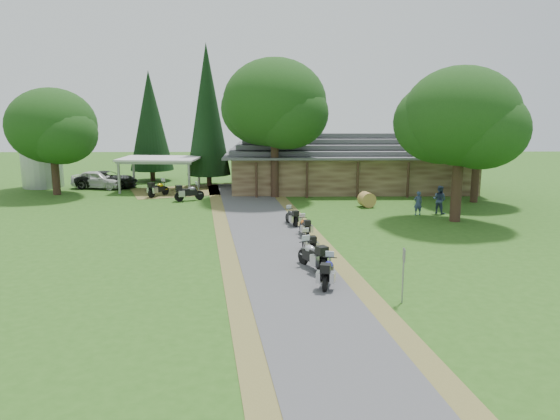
{
  "coord_description": "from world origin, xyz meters",
  "views": [
    {
      "loc": [
        -0.7,
        -23.1,
        7.49
      ],
      "look_at": [
        -0.31,
        6.5,
        1.6
      ],
      "focal_mm": 35.0,
      "sensor_mm": 36.0,
      "label": 1
    }
  ],
  "objects_px": {
    "lodge": "(350,161)",
    "motorcycle_row_e": "(292,216)",
    "carport": "(160,174)",
    "motorcycle_carport_b": "(189,192)",
    "car_dark_suv": "(107,175)",
    "silo": "(40,147)",
    "hay_bale": "(367,200)",
    "car_white_sedan": "(98,177)",
    "motorcycle_row_c": "(308,242)",
    "motorcycle_carport_a": "(158,188)",
    "motorcycle_row_a": "(328,270)",
    "motorcycle_row_d": "(304,225)",
    "motorcycle_row_b": "(312,254)"
  },
  "relations": [
    {
      "from": "silo",
      "to": "hay_bale",
      "type": "bearing_deg",
      "value": -19.66
    },
    {
      "from": "motorcycle_row_b",
      "to": "motorcycle_row_d",
      "type": "bearing_deg",
      "value": -26.45
    },
    {
      "from": "motorcycle_row_c",
      "to": "motorcycle_row_b",
      "type": "bearing_deg",
      "value": 167.53
    },
    {
      "from": "lodge",
      "to": "motorcycle_row_c",
      "type": "bearing_deg",
      "value": -103.45
    },
    {
      "from": "car_white_sedan",
      "to": "hay_bale",
      "type": "distance_m",
      "value": 23.81
    },
    {
      "from": "car_white_sedan",
      "to": "motorcycle_carport_a",
      "type": "xyz_separation_m",
      "value": [
        6.1,
        -4.15,
        -0.31
      ]
    },
    {
      "from": "car_dark_suv",
      "to": "motorcycle_carport_a",
      "type": "bearing_deg",
      "value": -126.71
    },
    {
      "from": "silo",
      "to": "car_white_sedan",
      "type": "bearing_deg",
      "value": -9.81
    },
    {
      "from": "lodge",
      "to": "motorcycle_row_a",
      "type": "bearing_deg",
      "value": -99.85
    },
    {
      "from": "carport",
      "to": "motorcycle_carport_b",
      "type": "bearing_deg",
      "value": -52.36
    },
    {
      "from": "motorcycle_carport_b",
      "to": "carport",
      "type": "bearing_deg",
      "value": 96.95
    },
    {
      "from": "car_dark_suv",
      "to": "motorcycle_row_e",
      "type": "relative_size",
      "value": 3.44
    },
    {
      "from": "motorcycle_row_a",
      "to": "motorcycle_row_d",
      "type": "distance_m",
      "value": 8.66
    },
    {
      "from": "motorcycle_row_b",
      "to": "motorcycle_carport_b",
      "type": "relative_size",
      "value": 1.02
    },
    {
      "from": "lodge",
      "to": "car_white_sedan",
      "type": "height_order",
      "value": "lodge"
    },
    {
      "from": "silo",
      "to": "motorcycle_row_d",
      "type": "relative_size",
      "value": 4.18
    },
    {
      "from": "lodge",
      "to": "silo",
      "type": "bearing_deg",
      "value": 177.12
    },
    {
      "from": "carport",
      "to": "car_white_sedan",
      "type": "relative_size",
      "value": 1.09
    },
    {
      "from": "carport",
      "to": "motorcycle_row_b",
      "type": "distance_m",
      "value": 25.27
    },
    {
      "from": "lodge",
      "to": "motorcycle_row_e",
      "type": "xyz_separation_m",
      "value": [
        -5.55,
        -14.22,
        -1.87
      ]
    },
    {
      "from": "carport",
      "to": "motorcycle_row_b",
      "type": "bearing_deg",
      "value": -58.57
    },
    {
      "from": "lodge",
      "to": "motorcycle_row_e",
      "type": "bearing_deg",
      "value": -111.33
    },
    {
      "from": "lodge",
      "to": "car_dark_suv",
      "type": "bearing_deg",
      "value": 177.66
    },
    {
      "from": "motorcycle_row_d",
      "to": "hay_bale",
      "type": "height_order",
      "value": "motorcycle_row_d"
    },
    {
      "from": "car_white_sedan",
      "to": "hay_bale",
      "type": "bearing_deg",
      "value": -98.13
    },
    {
      "from": "silo",
      "to": "car_dark_suv",
      "type": "height_order",
      "value": "silo"
    },
    {
      "from": "carport",
      "to": "hay_bale",
      "type": "bearing_deg",
      "value": -20.36
    },
    {
      "from": "car_white_sedan",
      "to": "motorcycle_row_c",
      "type": "bearing_deg",
      "value": -127.25
    },
    {
      "from": "silo",
      "to": "motorcycle_row_e",
      "type": "bearing_deg",
      "value": -35.75
    },
    {
      "from": "motorcycle_row_b",
      "to": "silo",
      "type": "bearing_deg",
      "value": 15.68
    },
    {
      "from": "carport",
      "to": "motorcycle_row_e",
      "type": "distance_m",
      "value": 17.27
    },
    {
      "from": "lodge",
      "to": "motorcycle_carport_b",
      "type": "xyz_separation_m",
      "value": [
        -13.13,
        -5.65,
        -1.74
      ]
    },
    {
      "from": "motorcycle_row_c",
      "to": "motorcycle_carport_b",
      "type": "bearing_deg",
      "value": 16.31
    },
    {
      "from": "motorcycle_row_b",
      "to": "motorcycle_carport_a",
      "type": "xyz_separation_m",
      "value": [
        -10.99,
        19.6,
        -0.03
      ]
    },
    {
      "from": "motorcycle_carport_a",
      "to": "lodge",
      "type": "bearing_deg",
      "value": -45.52
    },
    {
      "from": "motorcycle_row_b",
      "to": "motorcycle_row_e",
      "type": "distance_m",
      "value": 9.08
    },
    {
      "from": "carport",
      "to": "car_white_sedan",
      "type": "bearing_deg",
      "value": 172.55
    },
    {
      "from": "motorcycle_row_a",
      "to": "car_dark_suv",
      "type": "bearing_deg",
      "value": 46.1
    },
    {
      "from": "motorcycle_row_c",
      "to": "hay_bale",
      "type": "bearing_deg",
      "value": -34.8
    },
    {
      "from": "silo",
      "to": "motorcycle_carport_a",
      "type": "bearing_deg",
      "value": -24.1
    },
    {
      "from": "motorcycle_row_c",
      "to": "motorcycle_carport_b",
      "type": "relative_size",
      "value": 0.83
    },
    {
      "from": "car_dark_suv",
      "to": "hay_bale",
      "type": "xyz_separation_m",
      "value": [
        21.45,
        -9.26,
        -0.57
      ]
    },
    {
      "from": "car_white_sedan",
      "to": "motorcycle_carport_b",
      "type": "xyz_separation_m",
      "value": [
        8.88,
        -6.12,
        -0.29
      ]
    },
    {
      "from": "silo",
      "to": "motorcycle_carport_a",
      "type": "distance_m",
      "value": 12.7
    },
    {
      "from": "car_dark_suv",
      "to": "lodge",
      "type": "bearing_deg",
      "value": -89.15
    },
    {
      "from": "lodge",
      "to": "motorcycle_row_c",
      "type": "distance_m",
      "value": 21.25
    },
    {
      "from": "carport",
      "to": "motorcycle_row_b",
      "type": "xyz_separation_m",
      "value": [
        11.4,
        -22.54,
        -0.7
      ]
    },
    {
      "from": "car_white_sedan",
      "to": "motorcycle_row_a",
      "type": "relative_size",
      "value": 3.12
    },
    {
      "from": "car_dark_suv",
      "to": "motorcycle_carport_a",
      "type": "height_order",
      "value": "car_dark_suv"
    },
    {
      "from": "lodge",
      "to": "motorcycle_carport_b",
      "type": "bearing_deg",
      "value": -156.71
    }
  ]
}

